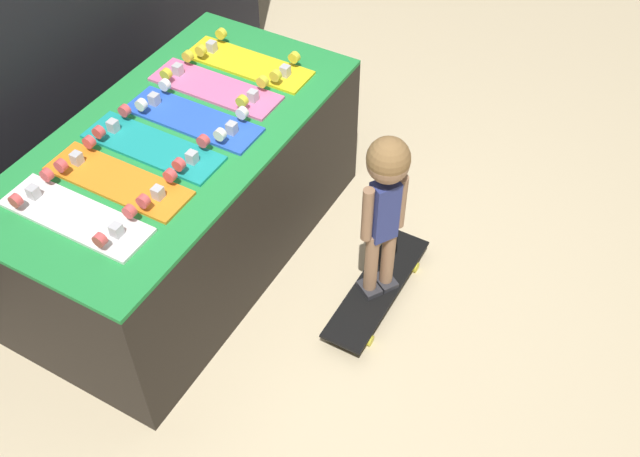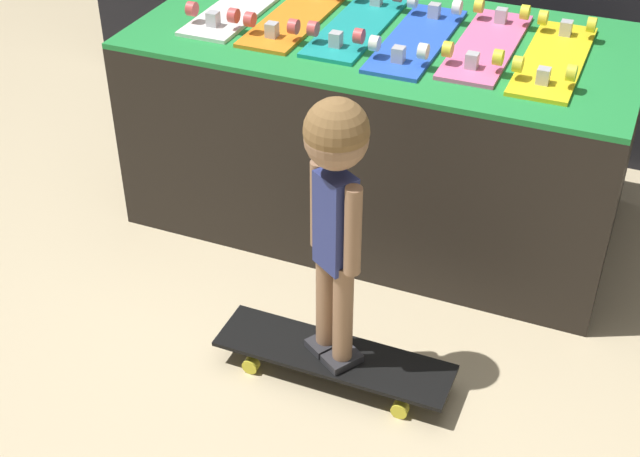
% 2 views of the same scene
% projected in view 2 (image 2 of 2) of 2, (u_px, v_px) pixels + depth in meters
% --- Properties ---
extents(ground_plane, '(16.00, 16.00, 0.00)m').
position_uv_depth(ground_plane, '(332.00, 283.00, 3.23)').
color(ground_plane, beige).
extents(display_rack, '(1.79, 0.91, 0.76)m').
position_uv_depth(display_rack, '(383.00, 128.00, 3.40)').
color(display_rack, black).
rests_on(display_rack, ground_plane).
extents(skateboard_white_on_rack, '(0.20, 0.63, 0.09)m').
position_uv_depth(skateboard_white_on_rack, '(240.00, 5.00, 3.36)').
color(skateboard_white_on_rack, white).
rests_on(skateboard_white_on_rack, display_rack).
extents(skateboard_orange_on_rack, '(0.20, 0.63, 0.09)m').
position_uv_depth(skateboard_orange_on_rack, '(296.00, 15.00, 3.28)').
color(skateboard_orange_on_rack, orange).
rests_on(skateboard_orange_on_rack, display_rack).
extents(skateboard_teal_on_rack, '(0.20, 0.63, 0.09)m').
position_uv_depth(skateboard_teal_on_rack, '(357.00, 24.00, 3.21)').
color(skateboard_teal_on_rack, teal).
rests_on(skateboard_teal_on_rack, display_rack).
extents(skateboard_blue_on_rack, '(0.20, 0.63, 0.09)m').
position_uv_depth(skateboard_blue_on_rack, '(417.00, 37.00, 3.11)').
color(skateboard_blue_on_rack, blue).
rests_on(skateboard_blue_on_rack, display_rack).
extents(skateboard_pink_on_rack, '(0.20, 0.63, 0.09)m').
position_uv_depth(skateboard_pink_on_rack, '(487.00, 43.00, 3.07)').
color(skateboard_pink_on_rack, pink).
rests_on(skateboard_pink_on_rack, display_rack).
extents(skateboard_yellow_on_rack, '(0.20, 0.63, 0.09)m').
position_uv_depth(skateboard_yellow_on_rack, '(554.00, 57.00, 2.98)').
color(skateboard_yellow_on_rack, yellow).
rests_on(skateboard_yellow_on_rack, display_rack).
extents(skateboard_on_floor, '(0.76, 0.20, 0.09)m').
position_uv_depth(skateboard_on_floor, '(334.00, 357.00, 2.80)').
color(skateboard_on_floor, black).
rests_on(skateboard_on_floor, ground_plane).
extents(child, '(0.20, 0.18, 0.89)m').
position_uv_depth(child, '(336.00, 187.00, 2.44)').
color(child, '#2D2D33').
rests_on(child, skateboard_on_floor).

